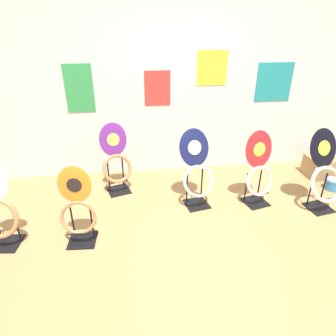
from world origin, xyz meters
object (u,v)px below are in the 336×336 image
object	(u,v)px
toilet_seat_display_orange_sun	(78,209)
toilet_seat_display_crimson_swirl	(259,172)
toilet_seat_display_navy_moon	(196,169)
storage_box	(322,166)
toilet_seat_display_purple_note	(116,162)
paint_can	(333,184)
toilet_seat_display_jazz_black	(325,175)

from	to	relation	value
toilet_seat_display_orange_sun	toilet_seat_display_crimson_swirl	distance (m)	2.10
toilet_seat_display_orange_sun	toilet_seat_display_navy_moon	xyz separation A→B (m)	(1.30, 0.55, 0.07)
toilet_seat_display_orange_sun	storage_box	size ratio (longest dim) A/B	1.91
toilet_seat_display_navy_moon	toilet_seat_display_purple_note	bearing A→B (deg)	156.85
paint_can	storage_box	world-z (taller)	storage_box
toilet_seat_display_orange_sun	toilet_seat_display_navy_moon	world-z (taller)	toilet_seat_display_navy_moon
toilet_seat_display_crimson_swirl	toilet_seat_display_navy_moon	distance (m)	0.75
toilet_seat_display_jazz_black	toilet_seat_display_crimson_swirl	bearing A→B (deg)	164.51
toilet_seat_display_purple_note	paint_can	xyz separation A→B (m)	(2.84, -0.33, -0.34)
toilet_seat_display_navy_moon	toilet_seat_display_purple_note	size ratio (longest dim) A/B	1.01
paint_can	toilet_seat_display_crimson_swirl	bearing A→B (deg)	-172.11
toilet_seat_display_jazz_black	paint_can	size ratio (longest dim) A/B	5.18
toilet_seat_display_orange_sun	storage_box	bearing A→B (deg)	17.32
toilet_seat_display_jazz_black	storage_box	distance (m)	0.93
toilet_seat_display_navy_moon	storage_box	bearing A→B (deg)	13.28
storage_box	toilet_seat_display_purple_note	bearing A→B (deg)	-178.98
toilet_seat_display_orange_sun	toilet_seat_display_jazz_black	size ratio (longest dim) A/B	0.90
toilet_seat_display_crimson_swirl	toilet_seat_display_purple_note	size ratio (longest dim) A/B	1.00
toilet_seat_display_orange_sun	paint_can	bearing A→B (deg)	11.20
toilet_seat_display_orange_sun	toilet_seat_display_crimson_swirl	size ratio (longest dim) A/B	0.93
toilet_seat_display_orange_sun	toilet_seat_display_crimson_swirl	bearing A→B (deg)	13.02
toilet_seat_display_purple_note	storage_box	bearing A→B (deg)	1.02
toilet_seat_display_navy_moon	toilet_seat_display_purple_note	distance (m)	1.04
toilet_seat_display_purple_note	toilet_seat_display_jazz_black	xyz separation A→B (m)	(2.41, -0.69, 0.01)
toilet_seat_display_orange_sun	paint_can	world-z (taller)	toilet_seat_display_orange_sun
toilet_seat_display_orange_sun	toilet_seat_display_jazz_black	bearing A→B (deg)	5.69
toilet_seat_display_crimson_swirl	toilet_seat_display_jazz_black	bearing A→B (deg)	-15.49
storage_box	toilet_seat_display_orange_sun	bearing A→B (deg)	-162.68
toilet_seat_display_navy_moon	storage_box	size ratio (longest dim) A/B	2.07
toilet_seat_display_navy_moon	toilet_seat_display_jazz_black	distance (m)	1.48
toilet_seat_display_orange_sun	paint_can	xyz separation A→B (m)	(3.19, 0.63, -0.31)
toilet_seat_display_jazz_black	toilet_seat_display_navy_moon	bearing A→B (deg)	169.15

